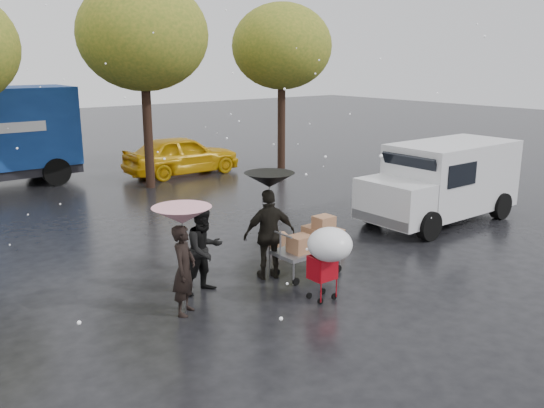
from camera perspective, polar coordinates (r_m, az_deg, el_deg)
ground at (r=11.58m, az=-0.79°, el=-8.55°), size 90.00×90.00×0.00m
person_pink at (r=10.42m, az=-8.70°, el=-6.48°), size 0.72×0.70×1.66m
person_middle at (r=11.30m, az=-6.72°, el=-4.53°), size 0.92×0.76×1.74m
person_black at (r=11.92m, az=-0.25°, el=-3.03°), size 1.20×0.78×1.90m
umbrella_pink at (r=10.11m, az=-8.91°, el=-1.13°), size 1.05×1.05×1.99m
umbrella_black at (r=11.63m, az=-0.26°, el=2.37°), size 1.03×1.03×2.25m
vendor_cart at (r=12.24m, az=3.90°, el=-3.69°), size 1.52×0.80×1.27m
shopping_cart at (r=10.75m, az=5.63°, el=-4.40°), size 0.84×0.84×1.46m
white_van at (r=16.86m, az=16.58°, el=2.27°), size 4.91×2.18×2.20m
box_ground_near at (r=14.10m, az=5.97°, el=-3.43°), size 0.53×0.44×0.45m
box_ground_far at (r=14.15m, az=0.61°, el=-3.56°), size 0.49×0.44×0.32m
yellow_taxi at (r=23.08m, az=-8.92°, el=4.83°), size 4.63×1.94×1.56m
tree_row at (r=19.46m, az=-20.80°, el=14.93°), size 21.60×4.40×7.12m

